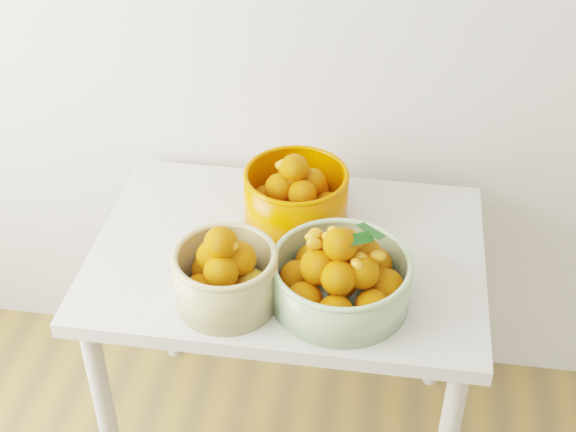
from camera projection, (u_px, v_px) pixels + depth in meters
name	position (u px, v px, depth m)	size (l,w,h in m)	color
table	(287.00, 278.00, 2.11)	(1.00, 0.70, 0.75)	silver
bowl_cream	(225.00, 275.00, 1.85)	(0.30, 0.30, 0.21)	tan
bowl_green	(341.00, 276.00, 1.86)	(0.33, 0.33, 0.21)	#96BA85
bowl_orange	(296.00, 195.00, 2.11)	(0.33, 0.33, 0.20)	#D75400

